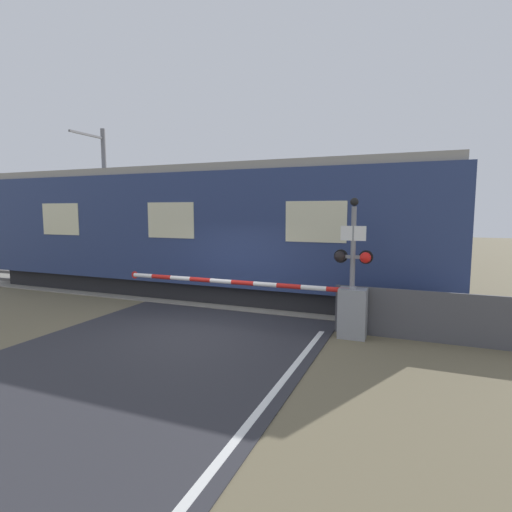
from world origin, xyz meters
name	(u,v)px	position (x,y,z in m)	size (l,w,h in m)	color
ground_plane	(197,331)	(0.00, 0.00, 0.00)	(80.00, 80.00, 0.00)	#6B6047
track_bed	(255,298)	(0.00, 3.65, 0.02)	(36.00, 3.20, 0.13)	gray
train	(194,231)	(-2.20, 3.65, 2.13)	(16.13, 2.72, 4.18)	black
crossing_barrier	(326,306)	(2.86, 0.88, 0.66)	(6.29, 0.44, 1.15)	gray
signal_post	(353,259)	(3.40, 0.95, 1.76)	(0.85, 0.26, 3.08)	gray
catenary_pole	(105,199)	(-7.97, 5.88, 3.30)	(0.20, 1.90, 6.29)	slate
roadside_fence	(435,317)	(5.11, 1.20, 0.55)	(4.21, 0.06, 1.10)	#4C4C51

